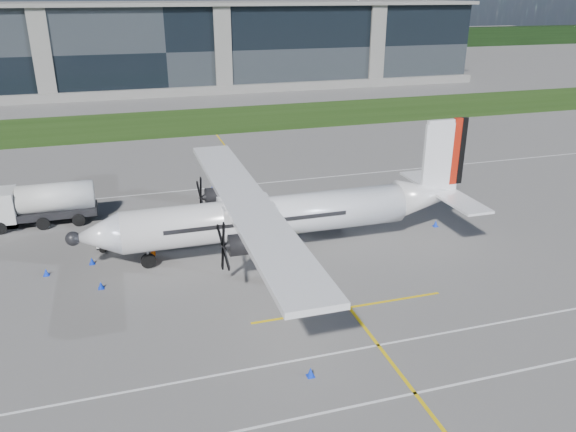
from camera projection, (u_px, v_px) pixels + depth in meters
The scene contains 16 objects.
ground at pixel (193, 135), 73.40m from camera, with size 400.00×400.00×0.00m, color #595654.
grass_strip at pixel (185, 122), 80.50m from camera, with size 400.00×18.00×0.04m, color #1F3D10.
terminal_building at pixel (161, 48), 106.13m from camera, with size 120.00×20.00×15.00m, color black.
tree_line at pixel (144, 45), 161.11m from camera, with size 400.00×6.00×6.00m, color black.
yellow_taxiway_centerline at pixel (277, 213), 47.55m from camera, with size 0.20×70.00×0.01m, color yellow.
white_lane_line at pixel (356, 406), 25.43m from camera, with size 90.00×0.15×0.01m, color white.
turboprop_aircraft at pixel (283, 193), 39.06m from camera, with size 28.48×29.54×8.86m, color white, non-canonical shape.
fuel_tanker_truck at pixel (32, 205), 44.55m from camera, with size 8.85×2.88×3.32m, color silver, non-canonical shape.
baggage_tug at pixel (114, 237), 40.93m from camera, with size 2.72×1.63×1.63m, color white, non-canonical shape.
ground_crew_person at pixel (153, 248), 38.82m from camera, with size 0.77×0.55×1.89m, color #F25907.
safety_cone_nose_port at pixel (101, 285), 35.38m from camera, with size 0.36×0.36×0.50m, color #0C2FCE.
safety_cone_nose_stbd at pixel (92, 261), 38.56m from camera, with size 0.36×0.36×0.50m, color #0C2FCE.
safety_cone_portwing at pixel (311, 372), 27.31m from camera, with size 0.36×0.36×0.50m, color #0C2FCE.
safety_cone_tail at pixel (436, 224), 44.73m from camera, with size 0.36×0.36×0.50m, color #0C2FCE.
safety_cone_fwd at pixel (46, 272), 37.01m from camera, with size 0.36×0.36×0.50m, color #0C2FCE.
safety_cone_stbdwing at pixel (212, 188), 52.75m from camera, with size 0.36×0.36×0.50m, color #0C2FCE.
Camera 1 is at (-8.83, -32.62, 17.50)m, focal length 35.00 mm.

